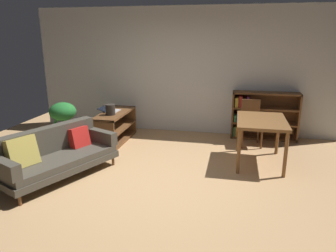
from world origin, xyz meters
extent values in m
plane|color=tan|center=(0.00, 0.00, 0.00)|extent=(8.16, 8.16, 0.00)
cube|color=silver|center=(0.00, 2.70, 1.35)|extent=(6.80, 0.10, 2.70)
cylinder|color=brown|center=(-0.86, 0.44, 0.07)|extent=(0.04, 0.04, 0.15)
cylinder|color=brown|center=(-1.53, -1.05, 0.07)|extent=(0.04, 0.04, 0.15)
cylinder|color=brown|center=(-1.42, 0.70, 0.07)|extent=(0.04, 0.04, 0.15)
cube|color=#474238|center=(-1.47, -0.18, 0.20)|extent=(1.41, 1.94, 0.10)
cube|color=#474238|center=(-1.47, -0.18, 0.30)|extent=(1.35, 1.86, 0.10)
cube|color=#474238|center=(-1.73, -0.06, 0.54)|extent=(0.87, 1.65, 0.40)
cube|color=#474238|center=(-1.13, 0.58, 0.45)|extent=(0.70, 0.42, 0.21)
cube|color=#474238|center=(-1.81, -0.93, 0.45)|extent=(0.70, 0.42, 0.21)
cube|color=tan|center=(-1.78, -0.58, 0.53)|extent=(0.41, 0.48, 0.44)
cube|color=red|center=(-1.38, 0.32, 0.49)|extent=(0.32, 0.38, 0.34)
cube|color=brown|center=(-1.28, 2.28, 0.30)|extent=(0.48, 0.04, 0.61)
cube|color=brown|center=(-1.28, 1.01, 0.30)|extent=(0.48, 0.04, 0.61)
cube|color=brown|center=(-1.28, 1.65, 0.28)|extent=(0.48, 1.27, 0.04)
cube|color=brown|center=(-1.28, 1.65, 0.59)|extent=(0.48, 1.31, 0.04)
cube|color=brown|center=(-1.28, 1.65, 0.02)|extent=(0.48, 1.27, 0.04)
cube|color=silver|center=(-1.33, 1.72, 0.61)|extent=(0.22, 0.35, 0.02)
cube|color=black|center=(-1.52, 1.73, 0.65)|extent=(0.20, 0.33, 0.06)
cylinder|color=#2D2823|center=(-1.28, 1.44, 0.71)|extent=(0.18, 0.18, 0.21)
cylinder|color=slate|center=(-1.28, 1.44, 0.75)|extent=(0.10, 0.10, 0.01)
cylinder|color=#333338|center=(-2.27, 1.38, 0.12)|extent=(0.32, 0.32, 0.24)
cylinder|color=#287A33|center=(-2.20, 1.36, 0.42)|extent=(0.17, 0.07, 0.38)
cylinder|color=#287A33|center=(-2.24, 1.46, 0.41)|extent=(0.09, 0.21, 0.37)
cylinder|color=#287A33|center=(-2.40, 1.38, 0.50)|extent=(0.32, 0.06, 0.55)
cylinder|color=#287A33|center=(-2.25, 1.32, 0.41)|extent=(0.07, 0.15, 0.35)
ellipsoid|color=#287A33|center=(-2.27, 1.38, 0.64)|extent=(0.52, 0.52, 0.37)
cylinder|color=brown|center=(1.19, 1.58, 0.36)|extent=(0.06, 0.06, 0.71)
cylinder|color=brown|center=(1.19, 0.54, 0.36)|extent=(0.06, 0.06, 0.71)
cylinder|color=brown|center=(1.88, 1.58, 0.36)|extent=(0.06, 0.06, 0.71)
cylinder|color=brown|center=(1.88, 0.54, 0.36)|extent=(0.06, 0.06, 0.71)
cube|color=brown|center=(1.53, 1.06, 0.74)|extent=(0.79, 1.13, 0.05)
cylinder|color=brown|center=(1.62, 1.80, 0.22)|extent=(0.04, 0.04, 0.45)
cylinder|color=brown|center=(1.26, 1.75, 0.22)|extent=(0.04, 0.04, 0.45)
cylinder|color=brown|center=(1.57, 2.15, 0.22)|extent=(0.04, 0.04, 0.45)
cylinder|color=brown|center=(1.21, 2.10, 0.22)|extent=(0.04, 0.04, 0.45)
cube|color=brown|center=(1.42, 1.95, 0.47)|extent=(0.45, 0.44, 0.04)
cube|color=brown|center=(1.39, 2.12, 0.69)|extent=(0.36, 0.08, 0.40)
cube|color=brown|center=(1.05, 2.47, 0.49)|extent=(0.04, 0.33, 0.98)
cube|color=brown|center=(2.36, 2.47, 0.49)|extent=(0.04, 0.33, 0.98)
cube|color=brown|center=(1.70, 2.47, 0.97)|extent=(1.35, 0.33, 0.04)
cube|color=brown|center=(1.70, 2.47, 0.02)|extent=(1.35, 0.33, 0.04)
cube|color=brown|center=(1.70, 2.62, 0.49)|extent=(1.31, 0.04, 0.98)
cube|color=brown|center=(1.70, 2.47, 0.33)|extent=(1.31, 0.32, 0.04)
cube|color=brown|center=(1.70, 2.47, 0.65)|extent=(1.31, 0.32, 0.04)
cube|color=#337F47|center=(1.10, 2.45, 0.14)|extent=(0.04, 0.23, 0.21)
cube|color=orange|center=(1.16, 2.45, 0.14)|extent=(0.05, 0.25, 0.22)
cube|color=red|center=(1.22, 2.45, 0.11)|extent=(0.06, 0.24, 0.14)
cube|color=#337F47|center=(1.11, 2.44, 0.42)|extent=(0.04, 0.22, 0.14)
cube|color=#2D5199|center=(1.17, 2.46, 0.44)|extent=(0.06, 0.27, 0.17)
cube|color=#2D5199|center=(1.23, 2.44, 0.44)|extent=(0.05, 0.22, 0.17)
cube|color=gold|center=(1.12, 2.45, 0.76)|extent=(0.07, 0.23, 0.19)
cube|color=red|center=(1.20, 2.46, 0.78)|extent=(0.07, 0.27, 0.23)
cube|color=red|center=(1.28, 2.44, 0.74)|extent=(0.07, 0.22, 0.15)
cube|color=#993884|center=(1.34, 2.45, 0.78)|extent=(0.04, 0.23, 0.22)
camera|label=1|loc=(1.08, -4.19, 2.08)|focal=33.86mm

